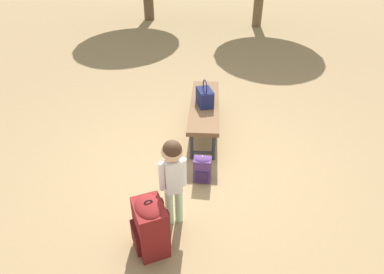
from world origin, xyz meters
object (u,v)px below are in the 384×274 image
object	(u,v)px
handbag	(205,96)
backpack_small	(202,168)
park_bench	(204,107)
child_standing	(173,171)
backpack_large	(150,225)

from	to	relation	value
handbag	backpack_small	size ratio (longest dim) A/B	1.08
park_bench	handbag	xyz separation A→B (m)	(0.04, 0.00, 0.18)
child_standing	handbag	bearing A→B (deg)	172.68
park_bench	child_standing	xyz separation A→B (m)	(1.79, -0.22, 0.25)
handbag	child_standing	bearing A→B (deg)	-7.32
handbag	park_bench	bearing A→B (deg)	-178.36
park_bench	backpack_large	world-z (taller)	backpack_large
backpack_large	backpack_small	distance (m)	1.10
handbag	child_standing	size ratio (longest dim) A/B	0.38
backpack_large	handbag	bearing A→B (deg)	169.23
handbag	backpack_large	size ratio (longest dim) A/B	0.63
handbag	backpack_small	world-z (taller)	handbag
handbag	backpack_small	xyz separation A→B (m)	(1.07, 0.02, -0.41)
backpack_large	backpack_small	xyz separation A→B (m)	(-1.01, 0.42, -0.12)
park_bench	backpack_large	xyz separation A→B (m)	(2.13, -0.40, -0.10)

